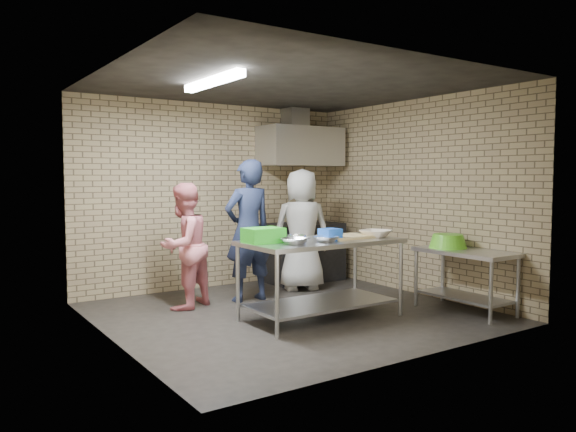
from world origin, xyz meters
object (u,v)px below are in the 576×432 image
object	(u,v)px
side_counter	(465,281)
woman_pink	(184,246)
green_crate	(263,235)
woman_white	(302,230)
prep_table	(321,279)
green_basin	(448,241)
bottle_red	(296,152)
man_navy	(248,230)
blue_tub	(330,234)
stove	(302,252)

from	to	relation	value
side_counter	woman_pink	bearing A→B (deg)	143.15
green_crate	woman_white	size ratio (longest dim) A/B	0.23
side_counter	green_crate	size ratio (longest dim) A/B	2.96
prep_table	woman_white	distance (m)	1.72
green_basin	woman_white	xyz separation A→B (m)	(-0.85, 1.93, 0.03)
side_counter	green_basin	distance (m)	0.52
prep_table	woman_pink	bearing A→B (deg)	128.89
green_crate	bottle_red	distance (m)	3.10
bottle_red	man_navy	xyz separation A→B (m)	(-1.47, -1.01, -1.10)
prep_table	side_counter	xyz separation A→B (m)	(1.65, -0.70, -0.08)
side_counter	woman_white	bearing A→B (deg)	111.78
prep_table	blue_tub	bearing A→B (deg)	-63.43
woman_pink	green_crate	bearing A→B (deg)	79.18
woman_white	woman_pink	bearing A→B (deg)	22.05
prep_table	side_counter	distance (m)	1.79
blue_tub	prep_table	bearing A→B (deg)	116.57
green_basin	woman_pink	xyz separation A→B (m)	(-2.72, 1.81, -0.06)
prep_table	woman_white	bearing A→B (deg)	62.38
side_counter	blue_tub	size ratio (longest dim) A/B	5.92
side_counter	bottle_red	xyz separation A→B (m)	(-0.40, 2.99, 1.65)
prep_table	bottle_red	distance (m)	3.05
woman_white	bottle_red	bearing A→B (deg)	-102.05
green_basin	man_navy	size ratio (longest dim) A/B	0.25
blue_tub	green_basin	bearing A→B (deg)	-12.44
prep_table	man_navy	xyz separation A→B (m)	(-0.22, 1.29, 0.47)
prep_table	green_crate	distance (m)	0.89
woman_pink	blue_tub	bearing A→B (deg)	99.61
prep_table	woman_white	world-z (taller)	woman_white
woman_white	stove	bearing A→B (deg)	-108.37
stove	green_basin	size ratio (longest dim) A/B	2.61
man_navy	woman_white	xyz separation A→B (m)	(1.00, 0.20, -0.06)
prep_table	man_navy	distance (m)	1.39
stove	blue_tub	xyz separation A→B (m)	(-1.15, -2.15, 0.53)
green_crate	woman_pink	size ratio (longest dim) A/B	0.26
side_counter	green_crate	distance (m)	2.56
stove	woman_pink	distance (m)	2.42
bottle_red	woman_white	world-z (taller)	bottle_red
prep_table	green_basin	distance (m)	1.73
bottle_red	woman_pink	xyz separation A→B (m)	(-2.34, -0.93, -1.25)
green_crate	green_basin	bearing A→B (deg)	-13.71
side_counter	woman_white	size ratio (longest dim) A/B	0.69
stove	green_crate	xyz separation A→B (m)	(-1.90, -1.93, 0.54)
green_basin	blue_tub	bearing A→B (deg)	167.56
green_basin	bottle_red	bearing A→B (deg)	97.90
green_basin	woman_white	distance (m)	2.11
side_counter	green_crate	bearing A→B (deg)	160.79
bottle_red	man_navy	world-z (taller)	bottle_red
prep_table	green_crate	size ratio (longest dim) A/B	4.50
blue_tub	man_navy	distance (m)	1.41
man_navy	woman_white	bearing A→B (deg)	-169.89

